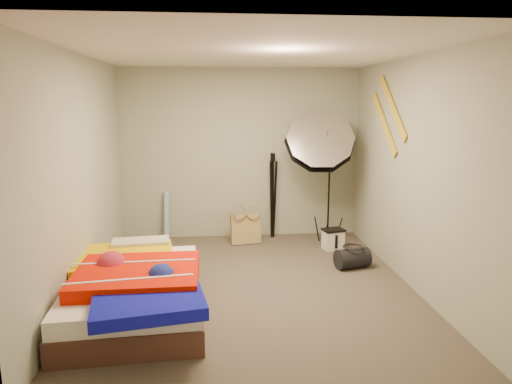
{
  "coord_description": "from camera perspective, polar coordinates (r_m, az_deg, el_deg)",
  "views": [
    {
      "loc": [
        -0.38,
        -4.73,
        2.01
      ],
      "look_at": [
        0.1,
        0.6,
        0.95
      ],
      "focal_mm": 32.0,
      "sensor_mm": 36.0,
      "label": 1
    }
  ],
  "objects": [
    {
      "name": "wall_right",
      "position": [
        5.24,
        18.9,
        2.27
      ],
      "size": [
        0.0,
        4.0,
        4.0
      ],
      "primitive_type": "plane",
      "rotation": [
        1.57,
        0.0,
        -1.57
      ],
      "color": "#9DA190",
      "rests_on": "floor"
    },
    {
      "name": "bed",
      "position": [
        4.58,
        -14.82,
        -11.64
      ],
      "size": [
        1.41,
        1.99,
        0.52
      ],
      "color": "#4D2C24",
      "rests_on": "floor"
    },
    {
      "name": "tote_bag",
      "position": [
        6.59,
        -1.32,
        -4.62
      ],
      "size": [
        0.45,
        0.25,
        0.44
      ],
      "primitive_type": "cube",
      "rotation": [
        -0.14,
        0.0,
        0.15
      ],
      "color": "tan",
      "rests_on": "floor"
    },
    {
      "name": "duffel_bag",
      "position": [
        5.78,
        11.96,
        -8.11
      ],
      "size": [
        0.45,
        0.33,
        0.25
      ],
      "primitive_type": "cylinder",
      "rotation": [
        0.0,
        1.57,
        0.23
      ],
      "color": "black",
      "rests_on": "floor"
    },
    {
      "name": "wall_back",
      "position": [
        6.78,
        -1.92,
        4.76
      ],
      "size": [
        3.5,
        0.0,
        3.5
      ],
      "primitive_type": "plane",
      "rotation": [
        1.57,
        0.0,
        0.0
      ],
      "color": "#9DA190",
      "rests_on": "floor"
    },
    {
      "name": "floor",
      "position": [
        5.15,
        -0.52,
        -11.75
      ],
      "size": [
        4.0,
        4.0,
        0.0
      ],
      "primitive_type": "plane",
      "color": "brown",
      "rests_on": "ground"
    },
    {
      "name": "camera_case",
      "position": [
        6.44,
        9.61,
        -5.91
      ],
      "size": [
        0.3,
        0.24,
        0.26
      ],
      "primitive_type": "cube",
      "rotation": [
        0.0,
        0.0,
        0.21
      ],
      "color": "white",
      "rests_on": "floor"
    },
    {
      "name": "wall_front",
      "position": [
        2.86,
        2.72,
        -4.18
      ],
      "size": [
        3.5,
        0.0,
        3.5
      ],
      "primitive_type": "plane",
      "rotation": [
        -1.57,
        0.0,
        0.0
      ],
      "color": "#9DA190",
      "rests_on": "floor"
    },
    {
      "name": "photo_umbrella",
      "position": [
        6.37,
        7.93,
        6.13
      ],
      "size": [
        1.23,
        0.95,
        2.03
      ],
      "color": "black",
      "rests_on": "floor"
    },
    {
      "name": "ceiling",
      "position": [
        4.77,
        -0.57,
        17.11
      ],
      "size": [
        4.0,
        4.0,
        0.0
      ],
      "primitive_type": "plane",
      "rotation": [
        3.14,
        0.0,
        0.0
      ],
      "color": "silver",
      "rests_on": "wall_back"
    },
    {
      "name": "wall_stripe_lower",
      "position": [
        5.97,
        15.72,
        8.29
      ],
      "size": [
        0.02,
        0.91,
        0.78
      ],
      "primitive_type": "cube",
      "rotation": [
        0.7,
        0.0,
        0.0
      ],
      "color": "gold",
      "rests_on": "wall_right"
    },
    {
      "name": "wrapping_roll",
      "position": [
        6.87,
        -11.15,
        -2.96
      ],
      "size": [
        0.1,
        0.21,
        0.71
      ],
      "primitive_type": "cylinder",
      "rotation": [
        -0.17,
        0.0,
        -0.08
      ],
      "color": "#4876BF",
      "rests_on": "floor"
    },
    {
      "name": "camera_tripod",
      "position": [
        6.77,
        2.09,
        0.31
      ],
      "size": [
        0.08,
        0.08,
        1.28
      ],
      "color": "black",
      "rests_on": "floor"
    },
    {
      "name": "wall_stripe_upper",
      "position": [
        5.73,
        16.71,
        10.14
      ],
      "size": [
        0.02,
        0.91,
        0.78
      ],
      "primitive_type": "cube",
      "rotation": [
        0.7,
        0.0,
        0.0
      ],
      "color": "gold",
      "rests_on": "wall_right"
    },
    {
      "name": "wall_left",
      "position": [
        4.98,
        -21.05,
        1.68
      ],
      "size": [
        0.0,
        4.0,
        4.0
      ],
      "primitive_type": "plane",
      "rotation": [
        1.57,
        0.0,
        1.57
      ],
      "color": "#9DA190",
      "rests_on": "floor"
    }
  ]
}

